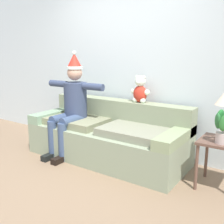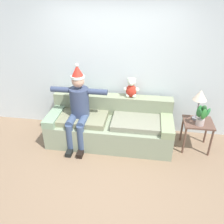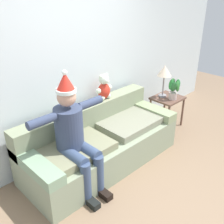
# 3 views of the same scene
# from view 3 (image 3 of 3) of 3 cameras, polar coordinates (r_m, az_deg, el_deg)

# --- Properties ---
(ground_plane) EXTENTS (10.00, 10.00, 0.00)m
(ground_plane) POSITION_cam_3_polar(r_m,az_deg,el_deg) (3.48, 9.42, -17.45)
(ground_plane) COLOR #856A51
(back_wall) EXTENTS (7.00, 0.10, 2.70)m
(back_wall) POSITION_cam_3_polar(r_m,az_deg,el_deg) (3.77, -8.42, 10.02)
(back_wall) COLOR silver
(back_wall) RESTS_ON ground_plane
(couch) EXTENTS (2.28, 0.91, 0.81)m
(couch) POSITION_cam_3_polar(r_m,az_deg,el_deg) (3.81, -2.53, -6.56)
(couch) COLOR gray
(couch) RESTS_ON ground_plane
(person_seated) EXTENTS (1.02, 0.77, 1.53)m
(person_seated) POSITION_cam_3_polar(r_m,az_deg,el_deg) (3.17, -8.10, -4.53)
(person_seated) COLOR #35405D
(person_seated) RESTS_ON ground_plane
(teddy_bear) EXTENTS (0.29, 0.17, 0.38)m
(teddy_bear) POSITION_cam_3_polar(r_m,az_deg,el_deg) (3.91, -1.71, 5.20)
(teddy_bear) COLOR red
(teddy_bear) RESTS_ON couch
(side_table) EXTENTS (0.50, 0.45, 0.56)m
(side_table) POSITION_cam_3_polar(r_m,az_deg,el_deg) (4.79, 11.70, 2.04)
(side_table) COLOR brown
(side_table) RESTS_ON ground_plane
(table_lamp) EXTENTS (0.24, 0.24, 0.56)m
(table_lamp) POSITION_cam_3_polar(r_m,az_deg,el_deg) (4.63, 11.13, 8.33)
(table_lamp) COLOR gray
(table_lamp) RESTS_ON side_table
(potted_plant) EXTENTS (0.26, 0.24, 0.37)m
(potted_plant) POSITION_cam_3_polar(r_m,az_deg,el_deg) (4.64, 13.08, 4.95)
(potted_plant) COLOR #C1ACA6
(potted_plant) RESTS_ON side_table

